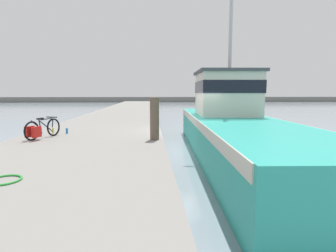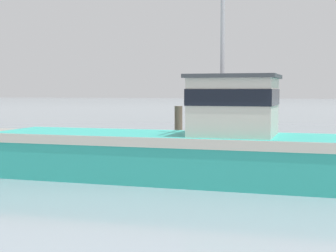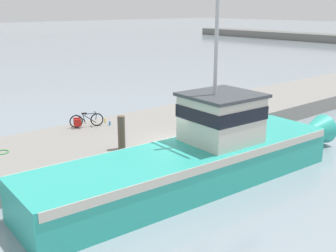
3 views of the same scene
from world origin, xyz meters
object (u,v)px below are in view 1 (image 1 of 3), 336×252
Objects in this scene: water_bottle_by_bike at (67,131)px; water_bottle_on_curb at (53,131)px; fishing_boat_main at (231,126)px; bicycle_touring at (40,129)px; mooring_post at (155,119)px.

water_bottle_by_bike is 0.54m from water_bottle_on_curb.
water_bottle_by_bike is at bearing -176.66° from fishing_boat_main.
water_bottle_on_curb is (-0.54, 0.07, 0.00)m from water_bottle_by_bike.
mooring_post is at bearing 14.92° from bicycle_touring.
fishing_boat_main is 3.51m from mooring_post.
fishing_boat_main reaches higher than bicycle_touring.
bicycle_touring is 7.26× the size of water_bottle_on_curb.
fishing_boat_main is 10.87× the size of mooring_post.
fishing_boat_main is at bearing -0.29° from water_bottle_on_curb.
bicycle_touring is 7.53× the size of water_bottle_by_bike.
fishing_boat_main is 9.76× the size of bicycle_touring.
mooring_post is at bearing -24.85° from water_bottle_by_bike.
fishing_boat_main is 73.46× the size of water_bottle_by_bike.
bicycle_touring reaches higher than water_bottle_on_curb.
bicycle_touring is (-6.95, -1.18, 0.11)m from fishing_boat_main.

